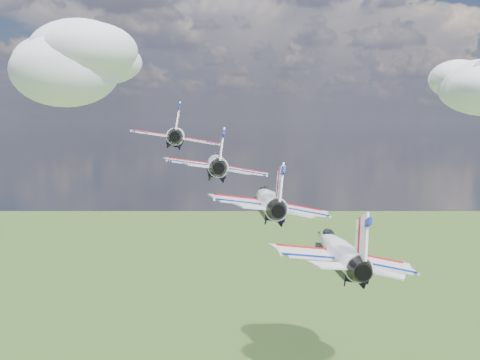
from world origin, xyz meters
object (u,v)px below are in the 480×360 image
(jet_0, at_px, (177,135))
(jet_3, at_px, (337,249))
(jet_1, at_px, (216,163))
(jet_2, at_px, (267,199))

(jet_0, distance_m, jet_3, 34.89)
(jet_0, xyz_separation_m, jet_1, (8.54, -7.28, -3.06))
(jet_0, distance_m, jet_1, 11.63)
(jet_3, bearing_deg, jet_0, 115.93)
(jet_3, bearing_deg, jet_1, 115.93)
(jet_1, bearing_deg, jet_3, -64.07)
(jet_0, xyz_separation_m, jet_3, (25.62, -21.85, -9.17))
(jet_0, bearing_deg, jet_3, -64.07)
(jet_0, xyz_separation_m, jet_2, (17.08, -14.56, -6.12))
(jet_1, relative_size, jet_3, 1.00)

